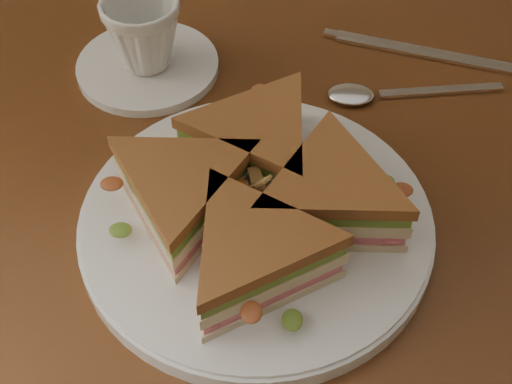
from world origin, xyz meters
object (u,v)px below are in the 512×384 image
plate (256,224)px  knife (413,51)px  spoon (373,94)px  table (298,208)px  saucer (148,66)px  sandwich_wedges (256,196)px  coffee_cup (143,33)px

plate → knife: bearing=58.8°
spoon → plate: bearing=-130.3°
table → knife: size_ratio=5.67×
spoon → saucer: same height
sandwich_wedges → spoon: (0.11, 0.18, -0.04)m
spoon → knife: spoon is taller
spoon → coffee_cup: coffee_cup is taller
plate → knife: size_ratio=1.43×
table → spoon: (0.07, 0.07, 0.10)m
sandwich_wedges → spoon: bearing=59.0°
spoon → saucer: size_ratio=1.21×
plate → sandwich_wedges: sandwich_wedges is taller
table → plate: plate is taller
sandwich_wedges → spoon: size_ratio=1.49×
plate → knife: plate is taller
knife → saucer: saucer is taller
plate → knife: (0.16, 0.26, -0.01)m
spoon → knife: (0.05, 0.08, -0.00)m
table → coffee_cup: size_ratio=14.72×
knife → spoon: bearing=-107.3°
spoon → coffee_cup: 0.24m
table → spoon: bearing=45.0°
table → knife: knife is taller
table → coffee_cup: 0.24m
sandwich_wedges → saucer: (-0.13, 0.21, -0.04)m
plate → table: bearing=71.0°
plate → sandwich_wedges: (0.00, 0.00, 0.04)m
saucer → coffee_cup: bearing=0.0°
saucer → table: bearing=-30.7°
plate → saucer: plate is taller
spoon → coffee_cup: bearing=163.8°
knife → coffee_cup: (-0.29, -0.05, 0.05)m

